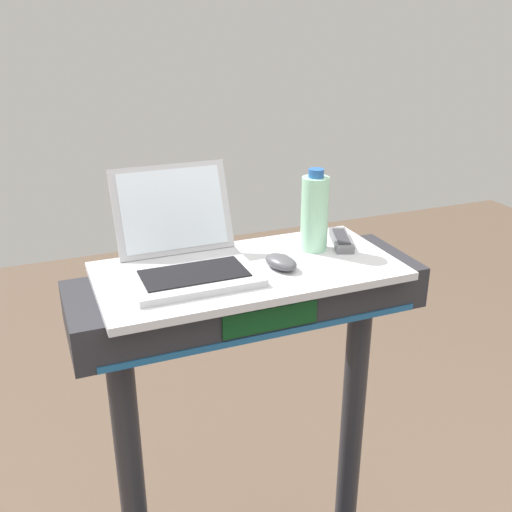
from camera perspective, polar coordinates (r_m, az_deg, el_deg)
desk_board at (r=1.48m, az=-0.72°, el=-1.46°), size 0.75×0.37×0.02m
laptop at (r=1.46m, az=-6.83°, el=0.39°), size 0.30×0.32×0.23m
computer_mouse at (r=1.47m, az=2.42°, el=-0.59°), size 0.09×0.11×0.03m
water_bottle at (r=1.57m, az=5.69°, el=4.19°), size 0.07×0.07×0.22m
tv_remote at (r=1.65m, az=8.23°, el=1.55°), size 0.10×0.17×0.02m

